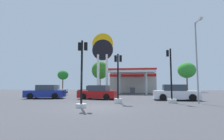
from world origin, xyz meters
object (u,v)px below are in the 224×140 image
Objects in this scene: car_2 at (52,91)px; tree_2 at (146,75)px; car_3 at (175,93)px; car_0 at (98,93)px; traffic_signal_1 at (82,81)px; traffic_signal_0 at (118,85)px; tree_3 at (187,70)px; station_pole_sign at (103,54)px; tree_1 at (100,70)px; tree_0 at (63,75)px; traffic_signal_2 at (171,88)px; corner_streetlamp at (197,54)px; car_4 at (46,92)px; car_1 at (93,91)px.

car_2 is 0.79× the size of tree_2.
car_3 is at bearing -22.08° from car_2.
traffic_signal_1 reaches higher than car_0.
traffic_signal_0 is at bearing 55.92° from traffic_signal_1.
traffic_signal_0 is 32.35m from tree_3.
station_pole_sign is 21.55m from tree_3.
car_3 is 0.58× the size of tree_1.
car_2 is 15.53m from traffic_signal_0.
car_2 is 0.65× the size of tree_3.
tree_0 is (-18.06, 29.58, 2.79)m from traffic_signal_0.
corner_streetlamp is at bearing -12.13° from traffic_signal_2.
car_4 is at bearing -103.95° from station_pole_sign.
car_2 is 6.96m from car_4.
car_2 is 18.67m from traffic_signal_2.
car_3 is 23.69m from tree_2.
car_2 is 21.03m from corner_streetlamp.
car_2 is 1.00× the size of traffic_signal_1.
corner_streetlamp reaches higher than tree_0.
tree_0 reaches higher than traffic_signal_1.
station_pole_sign is 22.58m from corner_streetlamp.
tree_2 is (12.86, 23.05, 3.38)m from car_4.
tree_3 is (18.86, 18.55, 4.55)m from car_1.
station_pole_sign is at bearing 97.31° from traffic_signal_1.
station_pole_sign is 2.89× the size of traffic_signal_0.
tree_3 is at bearing 10.22° from tree_2.
tree_0 is (-12.97, 10.29, -3.54)m from station_pole_sign.
corner_streetlamp reaches higher than traffic_signal_0.
corner_streetlamp reaches higher than traffic_signal_1.
car_1 is 19.74m from tree_1.
corner_streetlamp is (1.16, -3.33, 3.47)m from car_3.
car_0 is 24.28m from tree_2.
car_2 is 31.61m from tree_3.
car_0 is 0.76× the size of tree_2.
car_2 is 1.03× the size of car_3.
car_1 is 0.90× the size of car_4.
car_0 is 10.89m from car_2.
tree_0 is at bearing 130.32° from corner_streetlamp.
traffic_signal_1 is 36.55m from tree_0.
traffic_signal_1 is at bearing -86.50° from car_0.
traffic_signal_0 is 0.76× the size of tree_0.
car_4 is 9.79m from traffic_signal_0.
station_pole_sign is 2.07× the size of tree_2.
tree_1 is 1.10× the size of tree_3.
tree_3 is (8.45, 25.21, 4.48)m from car_3.
car_0 is (2.45, -15.28, -7.14)m from station_pole_sign.
tree_0 is at bearing 173.61° from tree_2.
tree_3 is at bearing 47.37° from car_4.
corner_streetlamp is at bearing 22.20° from traffic_signal_1.
traffic_signal_2 reaches higher than car_2.
tree_2 is (22.05, -2.47, -0.20)m from tree_0.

